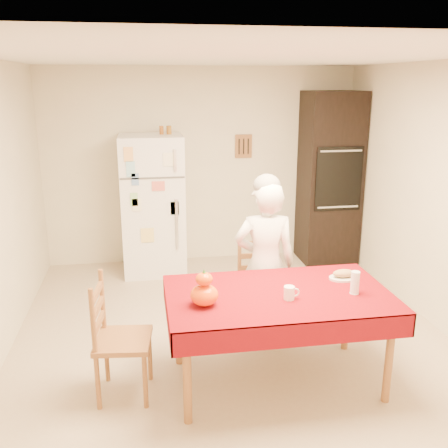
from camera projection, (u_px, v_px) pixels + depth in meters
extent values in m
plane|color=tan|center=(232.00, 337.00, 4.67)|extent=(4.50, 4.50, 0.00)
cube|color=beige|center=(201.00, 166.00, 6.46)|extent=(4.00, 0.02, 2.50)
cube|color=beige|center=(324.00, 331.00, 2.19)|extent=(4.00, 0.02, 2.50)
cube|color=beige|center=(444.00, 199.00, 4.64)|extent=(0.02, 4.50, 2.50)
cube|color=white|center=(233.00, 56.00, 3.98)|extent=(4.00, 4.50, 0.02)
cube|color=brown|center=(243.00, 146.00, 6.47)|extent=(0.22, 0.02, 0.30)
cube|color=white|center=(153.00, 205.00, 6.12)|extent=(0.75, 0.70, 1.70)
cube|color=silver|center=(175.00, 160.00, 5.64)|extent=(0.03, 0.03, 0.25)
cube|color=silver|center=(177.00, 224.00, 5.85)|extent=(0.03, 0.03, 0.60)
cube|color=black|center=(329.00, 178.00, 6.46)|extent=(0.70, 0.60, 2.20)
cube|color=black|center=(339.00, 179.00, 6.15)|extent=(0.59, 0.02, 0.80)
cylinder|color=brown|center=(187.00, 378.00, 3.41)|extent=(0.06, 0.06, 0.71)
cylinder|color=brown|center=(178.00, 325.00, 4.15)|extent=(0.06, 0.06, 0.71)
cylinder|color=brown|center=(389.00, 359.00, 3.64)|extent=(0.06, 0.06, 0.71)
cylinder|color=brown|center=(347.00, 312.00, 4.38)|extent=(0.06, 0.06, 0.71)
cube|color=brown|center=(278.00, 297.00, 3.79)|extent=(1.60, 0.90, 0.04)
cube|color=#5B050D|center=(278.00, 294.00, 3.79)|extent=(1.70, 1.00, 0.01)
cylinder|color=brown|center=(245.00, 321.00, 4.52)|extent=(0.04, 0.04, 0.43)
cylinder|color=brown|center=(239.00, 305.00, 4.84)|extent=(0.04, 0.04, 0.43)
cylinder|color=brown|center=(284.00, 319.00, 4.56)|extent=(0.04, 0.04, 0.43)
cylinder|color=brown|center=(275.00, 303.00, 4.89)|extent=(0.04, 0.04, 0.43)
cube|color=brown|center=(261.00, 289.00, 4.64)|extent=(0.43, 0.41, 0.04)
cube|color=brown|center=(258.00, 257.00, 4.73)|extent=(0.36, 0.04, 0.50)
cylinder|color=brown|center=(145.00, 381.00, 3.61)|extent=(0.04, 0.04, 0.43)
cylinder|color=brown|center=(98.00, 383.00, 3.59)|extent=(0.04, 0.04, 0.43)
cylinder|color=brown|center=(150.00, 355.00, 3.96)|extent=(0.04, 0.04, 0.43)
cylinder|color=brown|center=(107.00, 356.00, 3.94)|extent=(0.04, 0.04, 0.43)
cube|color=brown|center=(123.00, 341.00, 3.71)|extent=(0.44, 0.46, 0.04)
cube|color=brown|center=(98.00, 310.00, 3.63)|extent=(0.07, 0.36, 0.50)
imported|color=white|center=(265.00, 264.00, 4.40)|extent=(0.58, 0.42, 1.50)
cylinder|color=white|center=(289.00, 293.00, 3.66)|extent=(0.08, 0.08, 0.10)
ellipsoid|color=#DE4A05|center=(204.00, 295.00, 3.56)|extent=(0.20, 0.20, 0.15)
ellipsoid|color=#E95A05|center=(204.00, 279.00, 3.53)|extent=(0.12, 0.12, 0.09)
cylinder|color=white|center=(355.00, 283.00, 3.75)|extent=(0.07, 0.07, 0.18)
cylinder|color=silver|center=(343.00, 278.00, 4.05)|extent=(0.24, 0.24, 0.02)
ellipsoid|color=tan|center=(344.00, 273.00, 4.04)|extent=(0.18, 0.10, 0.06)
cylinder|color=brown|center=(161.00, 130.00, 5.94)|extent=(0.05, 0.05, 0.10)
cylinder|color=brown|center=(169.00, 130.00, 5.95)|extent=(0.05, 0.05, 0.10)
cylinder|color=#94651B|center=(169.00, 130.00, 5.96)|extent=(0.05, 0.05, 0.10)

